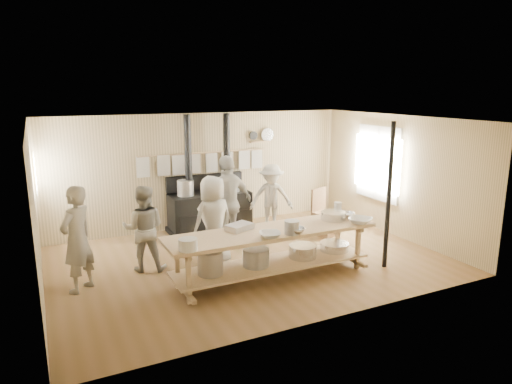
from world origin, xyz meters
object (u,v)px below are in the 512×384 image
stove (209,207)px  cook_by_window (271,197)px  cook_left (144,228)px  cook_far_left (77,239)px  prep_table (272,249)px  chair (325,221)px  cook_right (228,203)px  roasting_pan (239,227)px  cook_center (213,221)px

stove → cook_by_window: size_ratio=1.73×
cook_left → cook_far_left: bearing=40.3°
prep_table → chair: chair is taller
cook_left → cook_right: size_ratio=0.81×
roasting_pan → cook_center: bearing=103.2°
cook_center → cook_right: bearing=-144.3°
cook_far_left → cook_left: bearing=156.0°
stove → chair: size_ratio=2.57×
cook_far_left → cook_right: 2.94m
cook_far_left → cook_center: 2.29m
cook_far_left → cook_by_window: size_ratio=1.13×
cook_center → roasting_pan: 0.78m
cook_left → roasting_pan: (1.36, -1.04, 0.14)m
cook_far_left → chair: 5.17m
cook_right → cook_far_left: bearing=0.3°
stove → cook_by_window: 1.41m
cook_left → roasting_pan: size_ratio=3.54×
prep_table → cook_far_left: 3.10m
prep_table → chair: bearing=36.3°
prep_table → stove: bearing=90.0°
stove → cook_far_left: size_ratio=1.53×
prep_table → cook_center: bearing=123.1°
cook_right → cook_by_window: (1.36, 0.77, -0.19)m
cook_center → cook_right: size_ratio=0.87×
cook_by_window → roasting_pan: bearing=-106.4°
prep_table → cook_left: bearing=144.9°
cook_left → cook_right: (1.73, 0.35, 0.18)m
cook_far_left → cook_by_window: (4.20, 1.52, -0.10)m
chair → roasting_pan: chair is taller
prep_table → cook_far_left: (-2.95, 0.89, 0.33)m
cook_far_left → cook_right: cook_right is taller
cook_center → cook_by_window: size_ratio=1.09×
cook_by_window → chair: (0.89, -0.83, -0.45)m
stove → prep_table: stove is taller
cook_far_left → chair: bearing=144.2°
stove → cook_right: bearing=-94.4°
stove → cook_left: size_ratio=1.71×
cook_left → cook_center: bearing=-172.8°
cook_center → prep_table: bearing=109.8°
roasting_pan → cook_by_window: bearing=51.2°
cook_far_left → cook_left: 1.18m
cook_left → prep_table: bearing=165.7°
cook_by_window → chair: cook_by_window is taller
cook_center → chair: (2.81, 0.57, -0.52)m
cook_left → cook_center: (1.18, -0.28, 0.06)m
cook_right → cook_by_window: 1.58m
prep_table → cook_right: size_ratio=1.91×
prep_table → chair: size_ratio=3.56×
cook_left → chair: bearing=-155.1°
cook_by_window → cook_far_left: bearing=-137.8°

